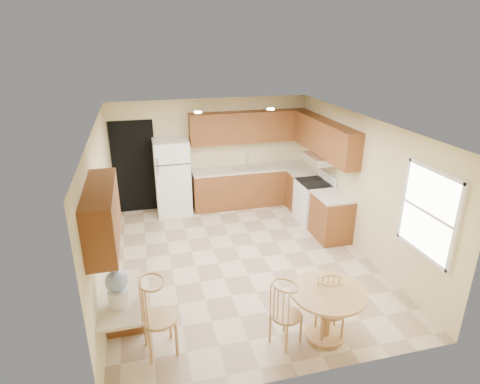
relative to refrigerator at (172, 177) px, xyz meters
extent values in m
plane|color=#C6B08F|center=(0.95, -2.40, -0.85)|extent=(5.50, 5.50, 0.00)
cube|color=white|center=(0.95, -2.40, 1.65)|extent=(4.50, 5.50, 0.02)
cube|color=beige|center=(0.95, 0.35, 0.40)|extent=(4.50, 0.02, 2.50)
cube|color=beige|center=(0.95, -5.15, 0.40)|extent=(4.50, 0.02, 2.50)
cube|color=beige|center=(-1.30, -2.40, 0.40)|extent=(0.02, 5.50, 2.50)
cube|color=beige|center=(3.20, -2.40, 0.40)|extent=(0.02, 5.50, 2.50)
cube|color=black|center=(-0.80, 0.34, 0.20)|extent=(0.90, 0.02, 2.10)
cube|color=brown|center=(1.83, 0.05, -0.42)|extent=(2.75, 0.60, 0.87)
cube|color=beige|center=(1.83, 0.05, 0.04)|extent=(2.75, 0.63, 0.04)
cube|color=brown|center=(2.90, -0.54, -0.42)|extent=(0.60, 0.59, 0.87)
cube|color=beige|center=(2.90, -0.54, 0.04)|extent=(0.63, 0.59, 0.04)
cube|color=brown|center=(2.90, -2.00, -0.42)|extent=(0.60, 0.80, 0.87)
cube|color=beige|center=(2.90, -2.00, 0.04)|extent=(0.63, 0.80, 0.04)
cube|color=brown|center=(1.83, 0.19, 1.00)|extent=(2.75, 0.33, 0.70)
cube|color=brown|center=(3.04, -1.19, 1.00)|extent=(0.33, 2.42, 0.70)
cube|color=brown|center=(-1.13, -4.00, 1.00)|extent=(0.33, 1.40, 0.70)
cube|color=silver|center=(1.80, 0.05, 0.06)|extent=(0.78, 0.44, 0.01)
cube|color=silver|center=(2.95, -1.22, 0.57)|extent=(0.50, 0.76, 0.14)
cube|color=brown|center=(-1.05, -3.72, -0.49)|extent=(0.48, 0.42, 0.72)
cube|color=beige|center=(-1.05, -4.10, -0.10)|extent=(0.50, 1.20, 0.04)
cube|color=white|center=(3.18, -4.25, 0.65)|extent=(0.05, 1.00, 1.20)
cube|color=white|center=(3.17, -4.25, 1.27)|extent=(0.05, 1.10, 0.06)
cube|color=white|center=(3.17, -4.25, 0.03)|extent=(0.05, 1.10, 0.06)
cube|color=white|center=(3.17, -4.78, 0.65)|extent=(0.05, 0.06, 1.28)
cube|color=white|center=(3.17, -3.72, 0.65)|extent=(0.05, 0.06, 1.28)
cylinder|color=white|center=(0.45, -1.20, 1.63)|extent=(0.14, 0.14, 0.02)
cylinder|color=white|center=(1.85, -1.20, 1.63)|extent=(0.14, 0.14, 0.02)
cube|color=white|center=(0.00, 0.00, 0.00)|extent=(0.75, 0.70, 1.70)
cube|color=black|center=(0.00, -0.36, 0.40)|extent=(0.74, 0.01, 0.02)
cube|color=silver|center=(-0.32, -0.37, 0.30)|extent=(0.03, 0.03, 0.18)
cube|color=silver|center=(-0.32, -0.37, 0.50)|extent=(0.03, 0.03, 0.14)
cube|color=white|center=(2.87, -1.22, -0.40)|extent=(0.65, 0.76, 0.90)
cube|color=black|center=(2.87, -1.22, 0.05)|extent=(0.64, 0.75, 0.02)
cube|color=white|center=(3.15, -1.22, 0.15)|extent=(0.06, 0.76, 0.18)
cylinder|color=tan|center=(1.55, -4.60, -0.82)|extent=(0.53, 0.53, 0.06)
cylinder|color=tan|center=(1.55, -4.60, -0.50)|extent=(0.13, 0.13, 0.65)
cylinder|color=tan|center=(1.55, -4.60, -0.14)|extent=(0.99, 0.99, 0.04)
cylinder|color=tan|center=(1.00, -4.55, -0.42)|extent=(0.40, 0.40, 0.04)
cylinder|color=tan|center=(0.86, -4.41, -0.64)|extent=(0.03, 0.03, 0.43)
cylinder|color=tan|center=(1.14, -4.41, -0.64)|extent=(0.03, 0.03, 0.43)
cylinder|color=tan|center=(0.86, -4.70, -0.64)|extent=(0.03, 0.03, 0.43)
cylinder|color=tan|center=(1.14, -4.70, -0.64)|extent=(0.03, 0.03, 0.43)
cylinder|color=tan|center=(1.60, -4.60, -0.45)|extent=(0.38, 0.38, 0.04)
cylinder|color=tan|center=(1.46, -4.47, -0.65)|extent=(0.03, 0.03, 0.40)
cylinder|color=tan|center=(1.73, -4.47, -0.65)|extent=(0.03, 0.03, 0.40)
cylinder|color=tan|center=(1.46, -4.73, -0.65)|extent=(0.03, 0.03, 0.40)
cylinder|color=tan|center=(1.73, -4.73, -0.65)|extent=(0.03, 0.03, 0.40)
cylinder|color=tan|center=(-0.60, -4.30, -0.36)|extent=(0.46, 0.46, 0.04)
cylinder|color=tan|center=(-0.76, -4.13, -0.60)|extent=(0.04, 0.04, 0.49)
cylinder|color=tan|center=(-0.44, -4.13, -0.60)|extent=(0.04, 0.04, 0.49)
cylinder|color=tan|center=(-0.76, -4.46, -0.60)|extent=(0.04, 0.04, 0.49)
cylinder|color=tan|center=(-0.44, -4.46, -0.60)|extent=(0.04, 0.04, 0.49)
cylinder|color=white|center=(-1.05, -4.27, 0.02)|extent=(0.25, 0.25, 0.21)
sphere|color=#7E95C2|center=(-1.05, -4.27, 0.26)|extent=(0.26, 0.26, 0.26)
cylinder|color=#7E95C2|center=(-1.05, -4.27, 0.43)|extent=(0.07, 0.07, 0.08)
camera|label=1|loc=(-0.64, -8.51, 2.96)|focal=30.00mm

